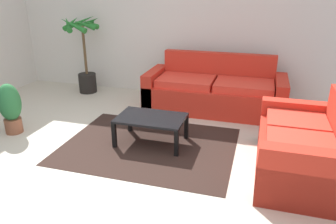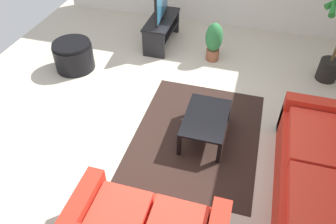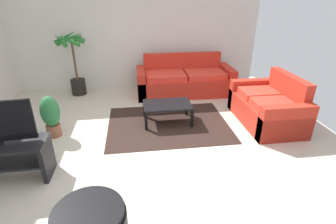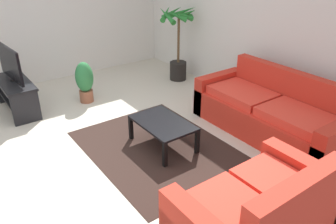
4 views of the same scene
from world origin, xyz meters
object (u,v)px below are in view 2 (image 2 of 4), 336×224
coffee_table (206,119)px  potted_plant_small (214,41)px  couch_main (323,180)px  ottoman (74,56)px  tv (161,3)px  tv_stand (162,27)px

coffee_table → potted_plant_small: size_ratio=1.22×
couch_main → ottoman: 4.32m
couch_main → tv: tv is taller
potted_plant_small → tv: bearing=-106.2°
tv → coffee_table: bearing=29.7°
tv → coffee_table: (2.29, 1.31, -0.50)m
tv_stand → tv: tv is taller
tv → coffee_table: size_ratio=1.07×
coffee_table → ottoman: size_ratio=1.30×
tv_stand → ottoman: size_ratio=1.63×
couch_main → ottoman: bearing=-112.5°
couch_main → coffee_table: couch_main is taller
tv_stand → tv: size_ratio=1.18×
couch_main → coffee_table: size_ratio=2.56×
tv_stand → coffee_table: 2.64m
couch_main → tv_stand: 4.00m
couch_main → tv_stand: (-2.90, -2.76, 0.04)m
coffee_table → ottoman: bearing=-112.4°
tv → ottoman: bearing=-44.7°
ottoman → tv: bearing=135.3°
tv → coffee_table: tv is taller
tv_stand → potted_plant_small: potted_plant_small is taller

